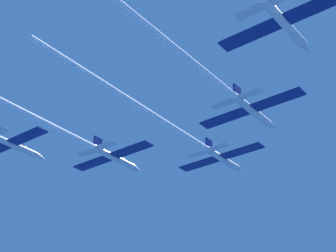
{
  "coord_description": "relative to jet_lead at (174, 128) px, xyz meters",
  "views": [
    {
      "loc": [
        53.26,
        -86.89,
        -47.43
      ],
      "look_at": [
        0.45,
        -18.21,
        0.1
      ],
      "focal_mm": 57.62,
      "sensor_mm": 36.0,
      "label": 1
    }
  ],
  "objects": [
    {
      "name": "jet_left_wing",
      "position": [
        -15.37,
        -20.29,
        -1.45
      ],
      "size": [
        19.41,
        68.33,
        3.21
      ],
      "color": "silver"
    },
    {
      "name": "jet_lead",
      "position": [
        0.0,
        0.0,
        0.0
      ],
      "size": [
        19.41,
        59.46,
        3.21
      ],
      "color": "silver"
    },
    {
      "name": "jet_right_wing",
      "position": [
        15.86,
        -17.05,
        -1.22
      ],
      "size": [
        19.41,
        63.27,
        3.21
      ],
      "color": "silver"
    }
  ]
}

